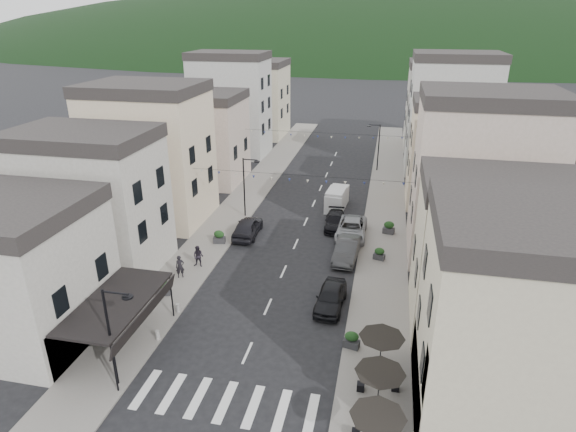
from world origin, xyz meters
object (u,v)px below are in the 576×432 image
at_px(delivery_van, 337,198).
at_px(pedestrian_a, 180,267).
at_px(parked_car_e, 248,227).
at_px(parked_car_b, 347,250).
at_px(parked_car_c, 351,229).
at_px(parked_car_a, 331,297).
at_px(parked_car_d, 335,221).
at_px(pedestrian_b, 198,256).

relative_size(delivery_van, pedestrian_a, 2.58).
height_order(parked_car_e, pedestrian_a, pedestrian_a).
height_order(parked_car_e, delivery_van, delivery_van).
bearing_deg(parked_car_b, parked_car_c, 93.77).
xyz_separation_m(parked_car_a, delivery_van, (-1.71, 18.36, 0.28)).
bearing_deg(parked_car_c, delivery_van, 106.71).
bearing_deg(parked_car_d, delivery_van, 91.66).
bearing_deg(pedestrian_b, pedestrian_a, -110.41).
height_order(parked_car_a, delivery_van, delivery_van).
relative_size(delivery_van, pedestrian_b, 2.61).
height_order(parked_car_d, pedestrian_b, pedestrian_b).
relative_size(parked_car_c, delivery_van, 1.23).
distance_m(parked_car_d, pedestrian_b, 13.86).
bearing_deg(parked_car_d, parked_car_b, -77.70).
relative_size(parked_car_b, parked_car_d, 1.10).
bearing_deg(parked_car_a, pedestrian_a, 175.92).
bearing_deg(pedestrian_b, parked_car_e, 72.95).
bearing_deg(pedestrian_b, parked_car_a, -16.39).
bearing_deg(parked_car_b, pedestrian_a, -150.44).
relative_size(parked_car_a, parked_car_e, 0.91).
bearing_deg(delivery_van, parked_car_d, -80.57).
bearing_deg(pedestrian_a, parked_car_b, -5.41).
bearing_deg(pedestrian_a, parked_car_c, 8.79).
height_order(parked_car_b, parked_car_e, parked_car_e).
bearing_deg(parked_car_b, parked_car_a, -89.33).
relative_size(parked_car_c, pedestrian_b, 3.21).
bearing_deg(parked_car_c, pedestrian_a, -140.42).
bearing_deg(parked_car_a, parked_car_e, 134.73).
xyz_separation_m(parked_car_b, delivery_van, (-2.11, 11.11, 0.23)).
distance_m(parked_car_d, delivery_van, 5.09).
xyz_separation_m(parked_car_c, pedestrian_b, (-11.29, -8.20, 0.22)).
bearing_deg(delivery_van, parked_car_a, -80.10).
relative_size(parked_car_b, parked_car_c, 0.88).
distance_m(parked_car_b, parked_car_c, 4.27).
bearing_deg(parked_car_d, parked_car_e, -158.79).
relative_size(parked_car_a, parked_car_b, 0.91).
xyz_separation_m(parked_car_c, delivery_van, (-2.11, 6.84, 0.27)).
xyz_separation_m(parked_car_b, parked_car_c, (0.00, 4.27, -0.04)).
xyz_separation_m(parked_car_b, pedestrian_a, (-12.01, -5.80, 0.19)).
distance_m(parked_car_c, pedestrian_a, 15.67).
bearing_deg(parked_car_d, pedestrian_a, -134.26).
bearing_deg(parked_car_a, parked_car_c, 91.10).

